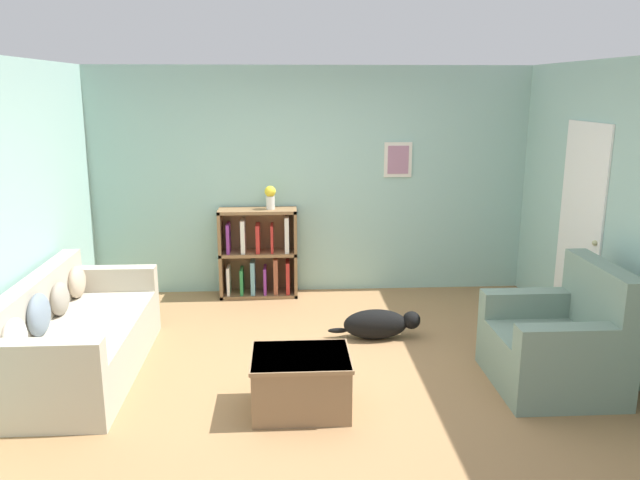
{
  "coord_description": "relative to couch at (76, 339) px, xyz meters",
  "views": [
    {
      "loc": [
        -0.31,
        -4.91,
        2.35
      ],
      "look_at": [
        0.0,
        0.4,
        1.05
      ],
      "focal_mm": 35.0,
      "sensor_mm": 36.0,
      "label": 1
    }
  ],
  "objects": [
    {
      "name": "wall_right",
      "position": [
        4.61,
        -0.03,
        0.98
      ],
      "size": [
        0.16,
        5.0,
        2.6
      ],
      "color": "#93BCB2",
      "rests_on": "ground_plane"
    },
    {
      "name": "wall_back",
      "position": [
        2.07,
        2.2,
        0.99
      ],
      "size": [
        5.6,
        0.13,
        2.6
      ],
      "color": "#93BCB2",
      "rests_on": "ground_plane"
    },
    {
      "name": "couch",
      "position": [
        0.0,
        0.0,
        0.0
      ],
      "size": [
        0.88,
        1.98,
        0.84
      ],
      "color": "#B7AD99",
      "rests_on": "ground_plane"
    },
    {
      "name": "bookshelf",
      "position": [
        1.46,
        1.99,
        0.17
      ],
      "size": [
        0.89,
        0.32,
        1.02
      ],
      "color": "olive",
      "rests_on": "ground_plane"
    },
    {
      "name": "ground_plane",
      "position": [
        2.06,
        -0.05,
        -0.31
      ],
      "size": [
        14.0,
        14.0,
        0.0
      ],
      "primitive_type": "plane",
      "color": "#997047"
    },
    {
      "name": "dog",
      "position": [
        2.64,
        0.61,
        -0.17
      ],
      "size": [
        0.89,
        0.26,
        0.29
      ],
      "color": "black",
      "rests_on": "ground_plane"
    },
    {
      "name": "coffee_table",
      "position": [
        1.86,
        -0.71,
        -0.08
      ],
      "size": [
        0.74,
        0.58,
        0.44
      ],
      "color": "#846647",
      "rests_on": "ground_plane"
    },
    {
      "name": "recliner_chair",
      "position": [
        3.95,
        -0.43,
        0.04
      ],
      "size": [
        0.91,
        1.0,
        1.01
      ],
      "color": "gray",
      "rests_on": "ground_plane"
    },
    {
      "name": "vase",
      "position": [
        1.6,
        1.97,
        0.86
      ],
      "size": [
        0.13,
        0.13,
        0.27
      ],
      "color": "silver",
      "rests_on": "bookshelf"
    }
  ]
}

